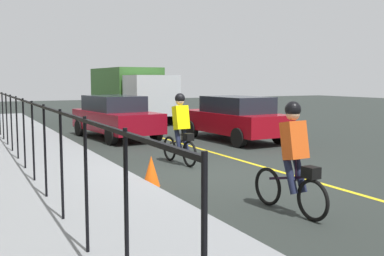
{
  "coord_description": "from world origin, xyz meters",
  "views": [
    {
      "loc": [
        -9.17,
        5.05,
        2.16
      ],
      "look_at": [
        0.6,
        0.08,
        1.0
      ],
      "focal_mm": 42.63,
      "sensor_mm": 36.0,
      "label": 1
    }
  ],
  "objects_px": {
    "cyclist_lead": "(181,129)",
    "parked_sedan_rear": "(115,116)",
    "box_truck_background": "(131,92)",
    "cyclist_follow": "(293,158)",
    "traffic_cone_near": "(151,171)",
    "patrol_sedan": "(234,118)"
  },
  "relations": [
    {
      "from": "cyclist_lead",
      "to": "parked_sedan_rear",
      "type": "distance_m",
      "value": 5.78
    },
    {
      "from": "cyclist_lead",
      "to": "parked_sedan_rear",
      "type": "height_order",
      "value": "cyclist_lead"
    },
    {
      "from": "box_truck_background",
      "to": "parked_sedan_rear",
      "type": "bearing_deg",
      "value": -25.98
    },
    {
      "from": "cyclist_follow",
      "to": "traffic_cone_near",
      "type": "xyz_separation_m",
      "value": [
        2.82,
        1.31,
        -0.59
      ]
    },
    {
      "from": "traffic_cone_near",
      "to": "cyclist_follow",
      "type": "bearing_deg",
      "value": -155.1
    },
    {
      "from": "cyclist_lead",
      "to": "cyclist_follow",
      "type": "bearing_deg",
      "value": 172.73
    },
    {
      "from": "patrol_sedan",
      "to": "traffic_cone_near",
      "type": "height_order",
      "value": "patrol_sedan"
    },
    {
      "from": "parked_sedan_rear",
      "to": "box_truck_background",
      "type": "bearing_deg",
      "value": 149.55
    },
    {
      "from": "parked_sedan_rear",
      "to": "traffic_cone_near",
      "type": "xyz_separation_m",
      "value": [
        -7.71,
        1.68,
        -0.51
      ]
    },
    {
      "from": "cyclist_lead",
      "to": "traffic_cone_near",
      "type": "relative_size",
      "value": 2.89
    },
    {
      "from": "cyclist_follow",
      "to": "traffic_cone_near",
      "type": "distance_m",
      "value": 3.17
    },
    {
      "from": "patrol_sedan",
      "to": "box_truck_background",
      "type": "height_order",
      "value": "box_truck_background"
    },
    {
      "from": "box_truck_background",
      "to": "traffic_cone_near",
      "type": "relative_size",
      "value": 10.74
    },
    {
      "from": "parked_sedan_rear",
      "to": "cyclist_lead",
      "type": "bearing_deg",
      "value": -7.34
    },
    {
      "from": "cyclist_lead",
      "to": "box_truck_background",
      "type": "height_order",
      "value": "box_truck_background"
    },
    {
      "from": "parked_sedan_rear",
      "to": "box_truck_background",
      "type": "relative_size",
      "value": 0.67
    },
    {
      "from": "cyclist_lead",
      "to": "parked_sedan_rear",
      "type": "bearing_deg",
      "value": -4.91
    },
    {
      "from": "parked_sedan_rear",
      "to": "cyclist_follow",
      "type": "bearing_deg",
      "value": -8.41
    },
    {
      "from": "patrol_sedan",
      "to": "parked_sedan_rear",
      "type": "distance_m",
      "value": 4.38
    },
    {
      "from": "cyclist_lead",
      "to": "box_truck_background",
      "type": "distance_m",
      "value": 12.66
    },
    {
      "from": "parked_sedan_rear",
      "to": "box_truck_background",
      "type": "height_order",
      "value": "box_truck_background"
    },
    {
      "from": "box_truck_background",
      "to": "traffic_cone_near",
      "type": "distance_m",
      "value": 14.98
    }
  ]
}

